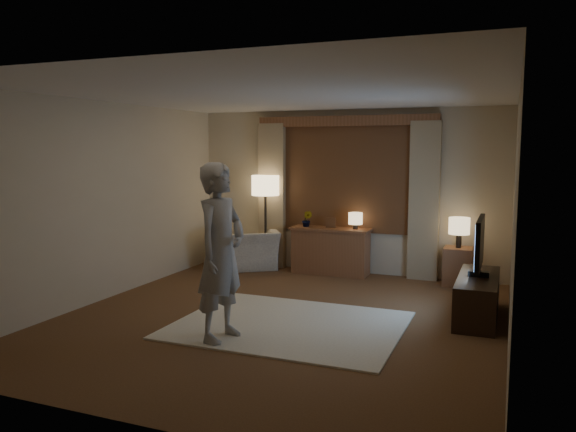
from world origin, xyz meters
The scene contains 13 objects.
room centered at (0.00, 0.50, 1.33)m, with size 5.04×5.54×2.64m.
rug centered at (0.20, -0.21, 0.01)m, with size 2.50×2.00×0.02m, color #F5EBCE.
sideboard centered at (-0.17, 2.50, 0.35)m, with size 1.20×0.40×0.70m, color brown.
picture_frame centered at (-0.17, 2.50, 0.80)m, with size 0.16×0.02×0.20m, color brown.
plant centered at (-0.57, 2.50, 0.85)m, with size 0.17×0.13×0.30m, color #999999.
table_lamp_sideboard centered at (0.23, 2.50, 0.90)m, with size 0.22×0.22×0.30m.
floor_lamp centered at (-1.30, 2.50, 1.30)m, with size 0.45×0.45×1.55m.
armchair centered at (-1.59, 2.37, 0.33)m, with size 1.00×0.88×0.65m, color beige.
side_table centered at (1.79, 2.45, 0.28)m, with size 0.40×0.40×0.56m, color brown.
table_lamp_side centered at (1.79, 2.45, 0.87)m, with size 0.30×0.30×0.44m.
tv_stand centered at (2.15, 0.88, 0.25)m, with size 0.45×1.40×0.50m, color black.
tv centered at (2.15, 0.88, 0.88)m, with size 0.23×0.96×0.69m.
person centered at (-0.28, -0.91, 0.94)m, with size 0.67×0.44×1.83m, color #B8B1AA.
Camera 1 is at (2.47, -5.92, 1.99)m, focal length 35.00 mm.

